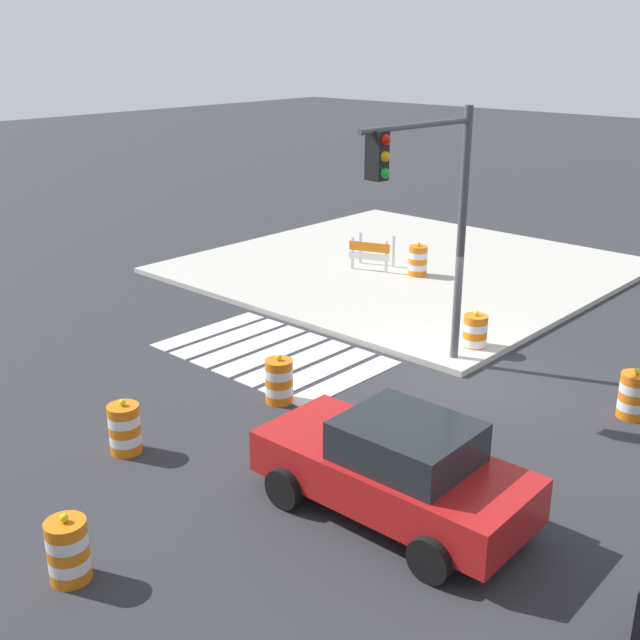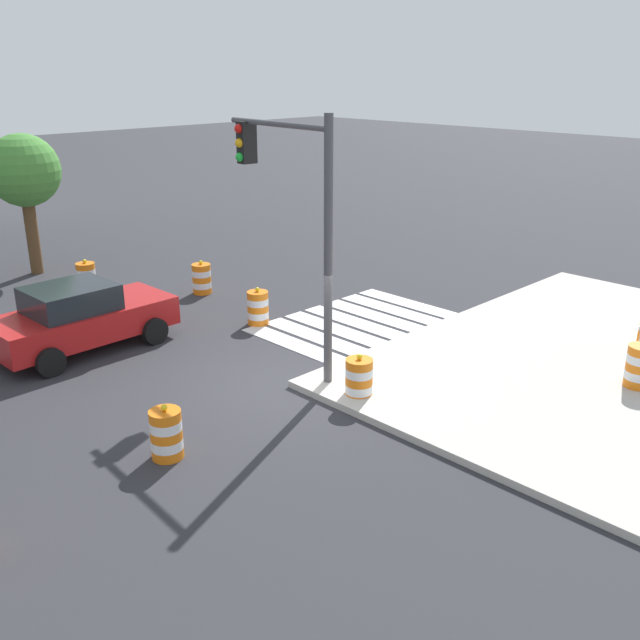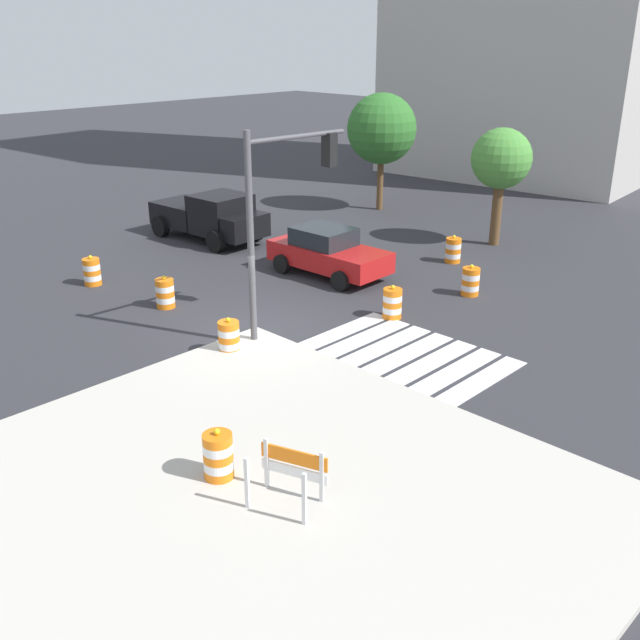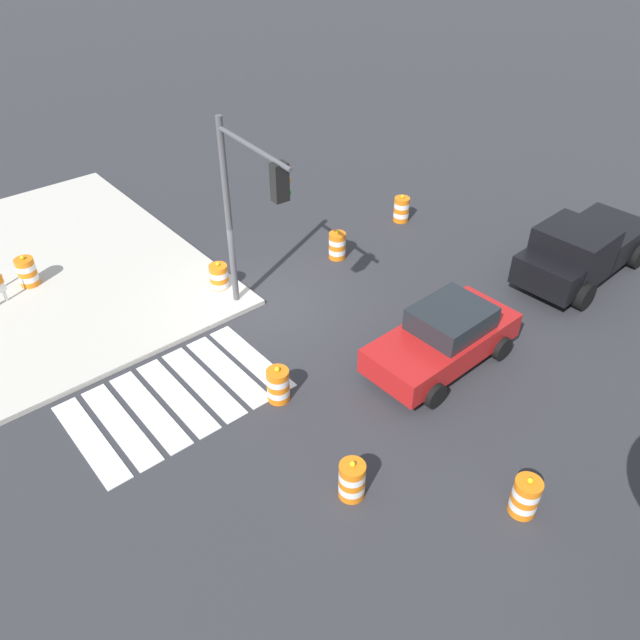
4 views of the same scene
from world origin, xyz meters
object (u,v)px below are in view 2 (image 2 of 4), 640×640
traffic_barrel_near_corner (202,279)px  traffic_barrel_lane_center (258,308)px  traffic_barrel_crosswalk_end (86,277)px  traffic_barrel_median_far (166,434)px  traffic_barrel_median_near (359,380)px  traffic_light_pole (292,198)px  sports_car (80,317)px  traffic_barrel_on_sidewalk (640,366)px  street_tree_streetside_near (24,172)px

traffic_barrel_near_corner → traffic_barrel_lane_center: bearing=-99.5°
traffic_barrel_crosswalk_end → traffic_barrel_lane_center: size_ratio=1.00×
traffic_barrel_median_far → traffic_barrel_lane_center: bearing=36.7°
traffic_barrel_median_near → traffic_barrel_median_far: (-4.05, 0.83, 0.00)m
traffic_barrel_median_far → traffic_barrel_crosswalk_end: bearing=69.8°
traffic_light_pole → traffic_barrel_median_near: bearing=-91.4°
traffic_barrel_median_far → sports_car: bearing=76.6°
traffic_barrel_on_sidewalk → traffic_barrel_crosswalk_end: bearing=108.2°
traffic_barrel_near_corner → street_tree_streetside_near: street_tree_streetside_near is taller
sports_car → traffic_barrel_on_sidewalk: size_ratio=4.26×
traffic_barrel_on_sidewalk → traffic_light_pole: size_ratio=0.19×
sports_car → traffic_barrel_median_far: bearing=-103.4°
traffic_barrel_lane_center → street_tree_streetside_near: size_ratio=0.23×
traffic_barrel_crosswalk_end → traffic_light_pole: size_ratio=0.19×
traffic_barrel_near_corner → traffic_barrel_lane_center: 3.32m
traffic_barrel_crosswalk_end → street_tree_streetside_near: size_ratio=0.23×
traffic_barrel_on_sidewalk → traffic_light_pole: 8.02m
sports_car → street_tree_streetside_near: 7.99m
traffic_barrel_crosswalk_end → traffic_barrel_near_corner: bearing=-46.7°
traffic_barrel_median_near → traffic_barrel_median_far: 4.14m
traffic_barrel_near_corner → traffic_barrel_median_near: (-2.01, -8.22, 0.00)m
traffic_barrel_median_far → traffic_barrel_median_near: bearing=-11.5°
traffic_light_pole → traffic_barrel_median_far: bearing=-163.9°
traffic_barrel_lane_center → traffic_barrel_on_sidewalk: 9.28m
street_tree_streetside_near → traffic_barrel_crosswalk_end: bearing=-86.8°
traffic_barrel_crosswalk_end → traffic_barrel_on_sidewalk: size_ratio=1.00×
traffic_barrel_lane_center → traffic_barrel_median_near: bearing=-106.5°
traffic_barrel_median_far → street_tree_streetside_near: street_tree_streetside_near is taller
traffic_light_pole → traffic_barrel_near_corner: bearing=72.4°
traffic_barrel_median_near → traffic_barrel_on_sidewalk: bearing=-41.2°
traffic_barrel_median_near → traffic_barrel_lane_center: same height
traffic_barrel_lane_center → traffic_barrel_on_sidewalk: traffic_barrel_on_sidewalk is taller
traffic_barrel_median_near → traffic_barrel_lane_center: bearing=73.5°
sports_car → traffic_light_pole: 6.15m
street_tree_streetside_near → traffic_barrel_on_sidewalk: bearing=-74.3°
traffic_barrel_median_far → street_tree_streetside_near: 13.80m
street_tree_streetside_near → traffic_barrel_lane_center: bearing=-77.2°
traffic_barrel_median_near → traffic_barrel_on_sidewalk: 5.86m
traffic_light_pole → street_tree_streetside_near: bearing=93.0°
traffic_barrel_crosswalk_end → traffic_barrel_on_sidewalk: traffic_barrel_on_sidewalk is taller
traffic_barrel_lane_center → street_tree_streetside_near: (-2.03, 8.93, 2.84)m
street_tree_streetside_near → traffic_barrel_median_far: bearing=-105.0°
traffic_barrel_median_near → street_tree_streetside_near: bearing=92.3°
traffic_barrel_crosswalk_end → traffic_barrel_lane_center: bearing=-72.4°
traffic_barrel_median_near → traffic_barrel_crosswalk_end: bearing=92.1°
traffic_barrel_lane_center → traffic_light_pole: bearing=-115.7°
traffic_barrel_lane_center → traffic_light_pole: 4.75m
traffic_barrel_near_corner → traffic_light_pole: size_ratio=0.19×
traffic_light_pole → street_tree_streetside_near: 11.89m
traffic_barrel_crosswalk_end → traffic_light_pole: traffic_light_pole is taller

